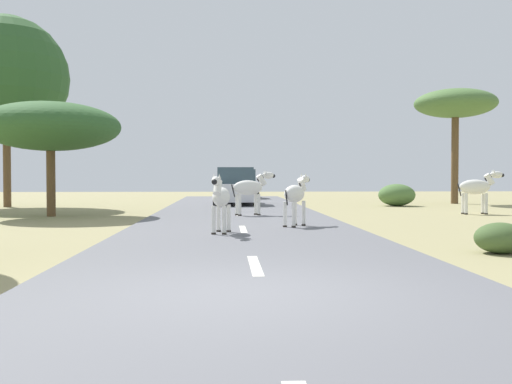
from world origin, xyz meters
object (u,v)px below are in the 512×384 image
(car_0, at_px, (236,187))
(tree_2, at_px, (6,78))
(car_1, at_px, (241,185))
(zebra_0, at_px, (221,198))
(zebra_1, at_px, (477,187))
(bush_1, at_px, (397,195))
(bush_0, at_px, (501,238))
(zebra_2, at_px, (296,194))
(tree_5, at_px, (50,127))
(tree_4, at_px, (455,105))
(zebra_3, at_px, (250,188))

(car_0, distance_m, tree_2, 11.42)
(car_1, bearing_deg, car_0, -94.64)
(zebra_0, height_order, car_0, car_0)
(zebra_1, bearing_deg, bush_1, -167.89)
(car_1, distance_m, tree_2, 14.83)
(car_1, relative_size, bush_0, 4.71)
(zebra_2, xyz_separation_m, car_1, (-0.97, 20.24, -0.05))
(zebra_1, relative_size, tree_5, 0.36)
(zebra_1, height_order, tree_4, tree_4)
(tree_5, bearing_deg, tree_4, 25.66)
(tree_2, xyz_separation_m, tree_4, (21.30, 2.13, -0.82))
(tree_5, bearing_deg, car_1, 65.65)
(zebra_2, height_order, bush_0, zebra_2)
(zebra_3, xyz_separation_m, tree_5, (-6.86, 0.52, 2.11))
(zebra_0, height_order, tree_4, tree_4)
(car_0, bearing_deg, zebra_1, -36.74)
(car_0, bearing_deg, zebra_2, -82.00)
(zebra_3, bearing_deg, bush_1, 113.40)
(zebra_1, bearing_deg, zebra_0, -51.72)
(bush_0, bearing_deg, zebra_3, 112.77)
(zebra_1, height_order, car_1, car_1)
(tree_4, bearing_deg, bush_1, -148.97)
(zebra_2, xyz_separation_m, tree_2, (-11.66, 11.22, 4.88))
(tree_2, xyz_separation_m, tree_5, (3.77, -6.29, -2.70))
(tree_5, distance_m, bush_0, 15.29)
(zebra_1, bearing_deg, zebra_3, -83.64)
(zebra_3, bearing_deg, zebra_0, -28.98)
(zebra_2, bearing_deg, car_0, 128.01)
(tree_2, distance_m, bush_1, 18.48)
(zebra_0, height_order, tree_5, tree_5)
(car_0, distance_m, tree_4, 11.85)
(tree_2, relative_size, bush_1, 5.01)
(zebra_0, height_order, zebra_1, zebra_1)
(zebra_2, bearing_deg, car_1, 124.14)
(zebra_3, bearing_deg, zebra_1, 75.51)
(bush_0, relative_size, bush_1, 0.55)
(zebra_0, bearing_deg, tree_5, -39.48)
(zebra_2, distance_m, zebra_3, 4.53)
(tree_4, height_order, bush_1, tree_4)
(zebra_1, xyz_separation_m, zebra_2, (-7.27, -5.27, -0.07))
(zebra_0, bearing_deg, tree_2, -43.87)
(zebra_2, relative_size, car_0, 0.33)
(car_0, relative_size, car_1, 1.00)
(zebra_2, bearing_deg, zebra_1, 67.32)
(zebra_3, xyz_separation_m, tree_4, (10.67, 8.95, 3.99))
(zebra_1, xyz_separation_m, car_1, (-8.24, 14.97, -0.13))
(zebra_1, xyz_separation_m, bush_1, (-1.22, 5.93, -0.46))
(zebra_3, distance_m, bush_1, 9.82)
(tree_2, bearing_deg, zebra_0, -53.67)
(car_0, xyz_separation_m, tree_2, (-10.26, -0.85, 4.93))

